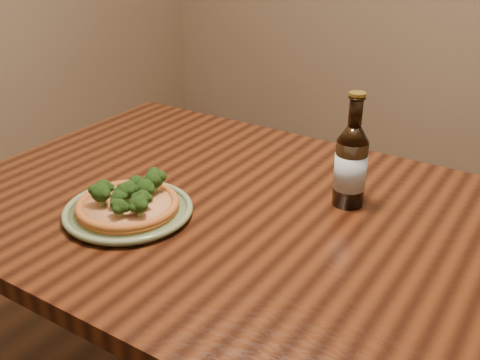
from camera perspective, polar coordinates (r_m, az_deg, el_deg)
The scene contains 4 objects.
table at distance 1.21m, azimuth 6.02°, elevation -8.38°, with size 1.60×0.90×0.75m.
plate at distance 1.21m, azimuth -11.28°, elevation -3.08°, with size 0.27×0.27×0.02m.
pizza at distance 1.20m, azimuth -11.28°, elevation -2.21°, with size 0.22×0.22×0.07m.
beer_bottle at distance 1.22m, azimuth 11.19°, elevation 1.54°, with size 0.07×0.07×0.25m.
Camera 1 is at (0.43, -0.80, 1.34)m, focal length 42.00 mm.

